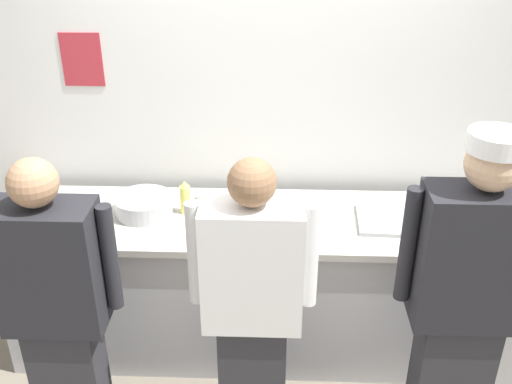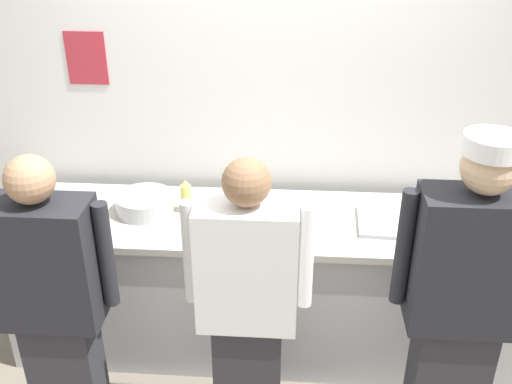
% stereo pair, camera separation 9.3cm
% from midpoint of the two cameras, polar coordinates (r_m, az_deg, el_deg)
% --- Properties ---
extents(wall_back, '(4.68, 0.11, 2.79)m').
position_cam_midpoint_polar(wall_back, '(3.54, 0.39, 8.46)').
color(wall_back, white).
rests_on(wall_back, ground).
extents(prep_counter, '(2.99, 0.72, 0.90)m').
position_cam_midpoint_polar(prep_counter, '(3.54, 0.10, -8.81)').
color(prep_counter, '#B2B2B7').
rests_on(prep_counter, ground).
extents(chef_near_left, '(0.59, 0.24, 1.59)m').
position_cam_midpoint_polar(chef_near_left, '(2.88, -19.54, -10.73)').
color(chef_near_left, '#2D2D33').
rests_on(chef_near_left, ground).
extents(chef_center, '(0.59, 0.24, 1.58)m').
position_cam_midpoint_polar(chef_center, '(2.75, -1.33, -11.11)').
color(chef_center, '#2D2D33').
rests_on(chef_center, ground).
extents(chef_far_right, '(0.62, 0.24, 1.72)m').
position_cam_midpoint_polar(chef_far_right, '(2.79, 18.69, -9.92)').
color(chef_far_right, '#2D2D33').
rests_on(chef_far_right, ground).
extents(plate_stack_front, '(0.23, 0.23, 0.05)m').
position_cam_midpoint_polar(plate_stack_front, '(3.34, 4.64, -1.79)').
color(plate_stack_front, white).
rests_on(plate_stack_front, prep_counter).
extents(plate_stack_rear, '(0.23, 0.23, 0.06)m').
position_cam_midpoint_polar(plate_stack_rear, '(3.17, -3.80, -3.32)').
color(plate_stack_rear, white).
rests_on(plate_stack_rear, prep_counter).
extents(mixing_bowl_steel, '(0.33, 0.33, 0.10)m').
position_cam_midpoint_polar(mixing_bowl_steel, '(3.40, -11.61, -1.25)').
color(mixing_bowl_steel, '#B7BABF').
rests_on(mixing_bowl_steel, prep_counter).
extents(sheet_tray, '(0.43, 0.35, 0.02)m').
position_cam_midpoint_polar(sheet_tray, '(3.34, 12.59, -2.71)').
color(sheet_tray, '#B7BABF').
rests_on(sheet_tray, prep_counter).
extents(squeeze_bottle_primary, '(0.06, 0.06, 0.20)m').
position_cam_midpoint_polar(squeeze_bottle_primary, '(3.34, -7.66, -0.54)').
color(squeeze_bottle_primary, '#E5E066').
rests_on(squeeze_bottle_primary, prep_counter).
extents(ramekin_orange_sauce, '(0.09, 0.09, 0.04)m').
position_cam_midpoint_polar(ramekin_orange_sauce, '(3.49, -5.84, -0.46)').
color(ramekin_orange_sauce, white).
rests_on(ramekin_orange_sauce, prep_counter).
extents(ramekin_green_sauce, '(0.11, 0.11, 0.05)m').
position_cam_midpoint_polar(ramekin_green_sauce, '(3.46, -16.96, -1.90)').
color(ramekin_green_sauce, white).
rests_on(ramekin_green_sauce, prep_counter).
extents(ramekin_red_sauce, '(0.08, 0.08, 0.04)m').
position_cam_midpoint_polar(ramekin_red_sauce, '(3.55, 21.02, -1.86)').
color(ramekin_red_sauce, white).
rests_on(ramekin_red_sauce, prep_counter).
extents(chefs_knife, '(0.28, 0.03, 0.02)m').
position_cam_midpoint_polar(chefs_knife, '(3.22, 0.37, -3.22)').
color(chefs_knife, '#B7BABF').
rests_on(chefs_knife, prep_counter).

